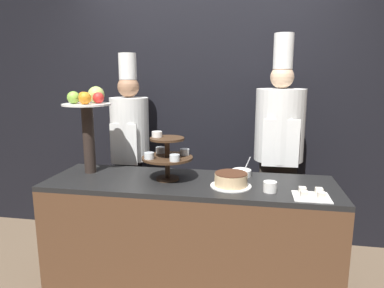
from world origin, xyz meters
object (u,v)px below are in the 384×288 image
cake_round (231,180)px  cup_white (270,187)px  tiered_stand (167,154)px  fruit_pedestal (89,114)px  cake_square_tray (312,195)px  chef_left (130,145)px  chef_center_left (279,146)px  serving_bowl_far (241,173)px

cake_round → cup_white: size_ratio=3.20×
tiered_stand → cup_white: tiered_stand is taller
fruit_pedestal → tiered_stand: bearing=-8.3°
tiered_stand → cake_square_tray: size_ratio=1.65×
cake_square_tray → tiered_stand: bearing=168.3°
cup_white → chef_left: (-1.22, 0.74, 0.08)m
cake_square_tray → chef_center_left: chef_center_left is taller
tiered_stand → cake_square_tray: bearing=-11.7°
fruit_pedestal → cake_round: (1.09, -0.17, -0.41)m
cake_round → chef_left: 1.18m
cup_white → cake_round: bearing=165.7°
tiered_stand → cake_square_tray: (0.97, -0.20, -0.17)m
chef_center_left → serving_bowl_far: bearing=-125.5°
cake_square_tray → fruit_pedestal: bearing=169.6°
fruit_pedestal → cake_square_tray: size_ratio=2.98×
fruit_pedestal → chef_center_left: size_ratio=0.34×
cake_round → chef_center_left: 0.77m
tiered_stand → cup_white: 0.75m
fruit_pedestal → cup_white: size_ratio=7.59×
fruit_pedestal → cup_white: 1.43m
tiered_stand → chef_center_left: (0.82, 0.60, -0.03)m
serving_bowl_far → chef_center_left: bearing=54.5°
serving_bowl_far → chef_left: chef_left is taller
tiered_stand → chef_center_left: chef_center_left is taller
cake_round → chef_left: (-0.96, 0.68, 0.07)m
tiered_stand → serving_bowl_far: 0.58m
tiered_stand → chef_left: 0.78m
cake_round → chef_left: chef_left is taller
chef_left → chef_center_left: chef_center_left is taller
chef_left → chef_center_left: (1.31, -0.00, 0.04)m
serving_bowl_far → chef_left: (-1.02, 0.41, 0.09)m
cup_white → chef_center_left: size_ratio=0.04×
cake_square_tray → chef_center_left: (-0.15, 0.80, 0.14)m
cake_round → cup_white: bearing=-14.3°
tiered_stand → chef_left: bearing=129.6°
serving_bowl_far → chef_center_left: (0.29, 0.41, 0.14)m
cake_square_tray → cup_white: bearing=166.5°
fruit_pedestal → cake_square_tray: 1.68m
chef_center_left → cake_square_tray: bearing=-79.3°
tiered_stand → chef_center_left: 1.01m
cup_white → chef_center_left: bearing=82.5°
cake_round → cake_square_tray: bearing=-13.9°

